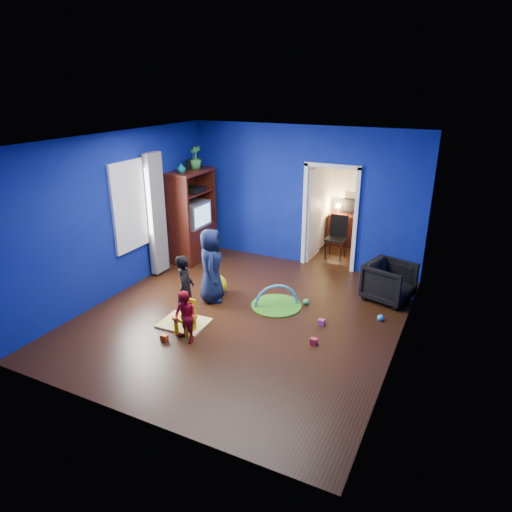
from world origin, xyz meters
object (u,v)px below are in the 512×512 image
at_px(vase, 181,168).
at_px(kid_chair, 185,319).
at_px(armchair, 389,282).
at_px(tv_armoire, 192,216).
at_px(crt_tv, 194,214).
at_px(folding_chair, 336,238).
at_px(hopper_ball, 217,285).
at_px(child_black, 186,289).
at_px(toddler_red, 185,317).
at_px(play_mat, 276,305).
at_px(study_desk, 347,230).
at_px(child_navy, 211,265).

height_order(vase, kid_chair, vase).
relative_size(vase, kid_chair, 0.38).
height_order(armchair, tv_armoire, tv_armoire).
xyz_separation_m(crt_tv, folding_chair, (2.78, 1.38, -0.56)).
xyz_separation_m(hopper_ball, kid_chair, (0.28, -1.43, 0.06)).
relative_size(child_black, folding_chair, 1.26).
height_order(toddler_red, kid_chair, toddler_red).
xyz_separation_m(child_black, crt_tv, (-1.45, 2.47, 0.44)).
bearing_deg(kid_chair, play_mat, 64.29).
relative_size(toddler_red, tv_armoire, 0.42).
bearing_deg(study_desk, tv_armoire, -140.30).
bearing_deg(study_desk, crt_tv, -139.90).
distance_m(child_black, vase, 3.02).
bearing_deg(child_black, kid_chair, 176.28).
bearing_deg(folding_chair, study_desk, 90.00).
distance_m(child_navy, folding_chair, 3.30).
xyz_separation_m(armchair, toddler_red, (-2.47, -2.77, 0.06)).
bearing_deg(toddler_red, vase, 144.61).
relative_size(armchair, study_desk, 0.88).
distance_m(child_black, toddler_red, 0.64).
xyz_separation_m(tv_armoire, play_mat, (2.59, -1.33, -0.97)).
height_order(child_black, kid_chair, child_black).
bearing_deg(toddler_red, play_mat, 85.71).
height_order(child_black, play_mat, child_black).
relative_size(child_black, play_mat, 1.31).
height_order(child_black, tv_armoire, tv_armoire).
distance_m(child_navy, hopper_ball, 0.55).
height_order(armchair, folding_chair, folding_chair).
xyz_separation_m(vase, folding_chair, (2.82, 1.68, -1.60)).
bearing_deg(armchair, kid_chair, 149.54).
distance_m(kid_chair, study_desk, 5.26).
relative_size(crt_tv, kid_chair, 1.40).
xyz_separation_m(study_desk, folding_chair, (0.00, -0.96, 0.09)).
height_order(vase, play_mat, vase).
bearing_deg(folding_chair, hopper_ball, -117.47).
bearing_deg(vase, armchair, 1.09).
height_order(tv_armoire, folding_chair, tv_armoire).
height_order(armchair, child_black, child_black).
xyz_separation_m(toddler_red, study_desk, (1.00, 5.33, -0.03)).
distance_m(vase, tv_armoire, 1.12).
distance_m(hopper_ball, play_mat, 1.20).
bearing_deg(child_navy, folding_chair, -55.32).
xyz_separation_m(crt_tv, study_desk, (2.78, 2.34, -0.65)).
bearing_deg(child_black, play_mat, -77.46).
xyz_separation_m(child_navy, crt_tv, (-1.40, 1.61, 0.35)).
xyz_separation_m(child_black, child_navy, (-0.04, 0.86, 0.09)).
distance_m(crt_tv, kid_chair, 3.32).
bearing_deg(study_desk, hopper_ball, -111.06).
distance_m(armchair, tv_armoire, 4.34).
xyz_separation_m(child_black, study_desk, (1.33, 4.81, -0.21)).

